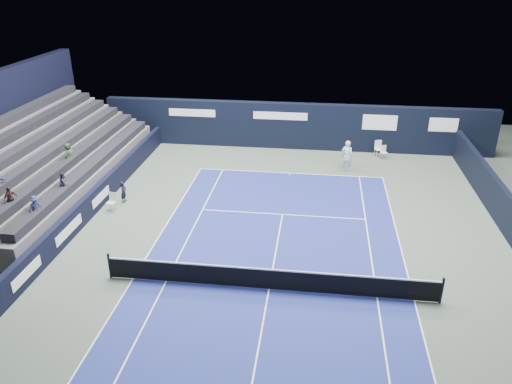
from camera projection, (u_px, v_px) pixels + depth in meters
The scene contains 13 objects.
ground at pixel (274, 262), 21.13m from camera, with size 48.00×48.00×0.00m, color #48554B.
court_surface at pixel (269, 289), 19.33m from camera, with size 10.97×23.77×0.01m, color navy.
enclosure_wall_right at pixel (508, 215), 23.13m from camera, with size 0.30×22.00×1.80m, color black.
folding_chair_back_a at pixel (378, 146), 32.51m from camera, with size 0.57×0.59×1.05m.
folding_chair_back_b at pixel (384, 151), 32.17m from camera, with size 0.48×0.47×0.86m.
line_judge_chair at pixel (112, 200), 25.38m from camera, with size 0.50×0.49×0.94m.
line_judge at pixel (123, 192), 26.21m from camera, with size 0.43×0.28×1.17m, color black.
court_markings at pixel (269, 289), 19.33m from camera, with size 11.03×23.83×0.00m.
tennis_net at pixel (269, 278), 19.12m from camera, with size 12.90×0.10×1.10m.
back_sponsor_wall at pixel (295, 126), 33.55m from camera, with size 26.00×0.63×3.10m.
side_barrier_left at pixel (98, 197), 25.59m from camera, with size 0.33×22.00×1.20m.
spectator_stand at pixel (34, 162), 26.38m from camera, with size 6.00×18.00×6.40m.
tennis_player at pixel (347, 156), 30.01m from camera, with size 0.81×0.94×1.93m.
Camera 1 is at (1.57, -15.92, 11.50)m, focal length 35.00 mm.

